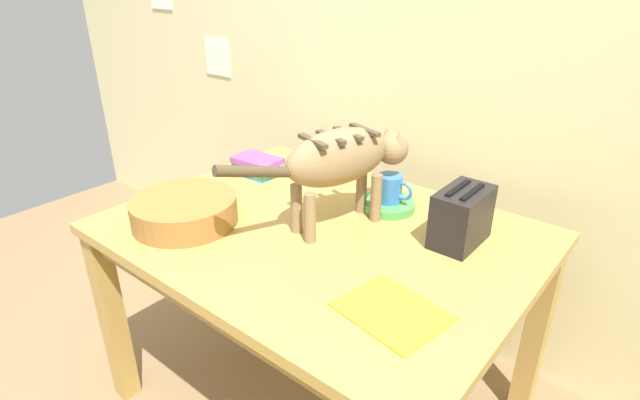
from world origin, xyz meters
name	(u,v)px	position (x,y,z in m)	size (l,w,h in m)	color
wall_rear	(442,41)	(0.00, 1.84, 1.25)	(5.15, 0.11, 2.50)	beige
dining_table	(320,251)	(-0.01, 1.14, 0.66)	(1.30, 0.99, 0.75)	#B08C44
cat	(343,159)	(0.02, 1.20, 0.97)	(0.25, 0.65, 0.32)	olive
saucer_bowl	(389,205)	(0.08, 1.39, 0.76)	(0.18, 0.18, 0.03)	#499D4B
coffee_mug	(391,188)	(0.08, 1.39, 0.82)	(0.13, 0.09, 0.09)	#3274BD
magazine	(392,311)	(0.39, 0.92, 0.75)	(0.25, 0.20, 0.01)	gold
book_stack	(257,166)	(-0.50, 1.32, 0.78)	(0.21, 0.14, 0.07)	#348ECF
wicker_basket	(184,210)	(-0.38, 0.89, 0.79)	(0.34, 0.34, 0.09)	olive
toaster	(462,217)	(0.37, 1.34, 0.83)	(0.12, 0.20, 0.18)	black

